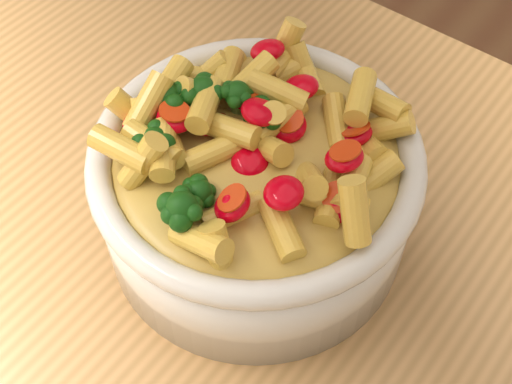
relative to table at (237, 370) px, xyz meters
The scene contains 3 objects.
table is the anchor object (origin of this frame).
serving_bowl 0.18m from the table, 116.04° to the left, with size 0.26×0.26×0.11m.
pasta_salad 0.24m from the table, 116.04° to the left, with size 0.20×0.20×0.05m.
Camera 1 is at (0.17, -0.19, 1.41)m, focal length 50.00 mm.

